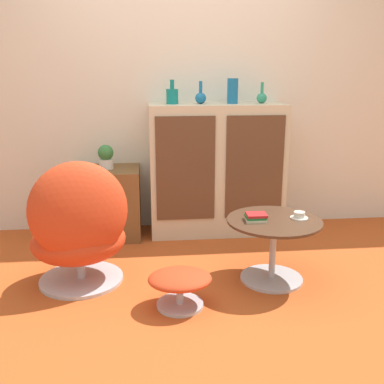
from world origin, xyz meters
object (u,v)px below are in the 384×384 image
sideboard (216,170)px  vase_inner_right (233,91)px  coffee_table (273,241)px  teacup (299,216)px  tv_console (105,203)px  ottoman (180,282)px  vase_inner_left (201,97)px  egg_chair (79,228)px  vase_rightmost (262,97)px  vase_leftmost (172,96)px  potted_plant (106,156)px  book_stack (256,217)px

sideboard → vase_inner_right: size_ratio=5.57×
coffee_table → teacup: bearing=4.1°
tv_console → ottoman: size_ratio=1.55×
ottoman → vase_inner_left: size_ratio=2.11×
teacup → egg_chair: bearing=178.0°
ottoman → vase_inner_right: 1.80m
tv_console → vase_rightmost: 1.63m
vase_leftmost → teacup: 1.49m
coffee_table → teacup: 0.25m
teacup → vase_leftmost: bearing=128.5°
potted_plant → teacup: potted_plant is taller
sideboard → coffee_table: sideboard is taller
ottoman → vase_inner_left: vase_inner_left is taller
ottoman → potted_plant: 1.50m
ottoman → vase_rightmost: bearing=58.5°
potted_plant → book_stack: (1.06, -1.01, -0.24)m
vase_inner_left → potted_plant: bearing=-178.4°
sideboard → teacup: bearing=-67.4°
teacup → potted_plant: bearing=144.3°
egg_chair → vase_leftmost: bearing=54.3°
egg_chair → tv_console: bearing=84.8°
vase_inner_left → vase_inner_right: vase_inner_right is taller
coffee_table → potted_plant: bearing=140.1°
ottoman → vase_rightmost: (0.81, 1.32, 1.03)m
vase_leftmost → vase_inner_right: bearing=0.0°
tv_console → teacup: 1.72m
vase_inner_right → book_stack: bearing=-91.1°
teacup → coffee_table: bearing=-175.9°
coffee_table → vase_inner_left: bearing=110.6°
tv_console → vase_inner_right: (1.11, 0.02, 0.95)m
vase_inner_left → book_stack: size_ratio=1.30×
teacup → sideboard: bearing=112.6°
egg_chair → vase_inner_right: (1.20, 0.96, 0.84)m
egg_chair → ottoman: (0.64, -0.36, -0.25)m
tv_console → ottoman: (0.56, -1.30, -0.14)m
vase_inner_right → sideboard: bearing=-178.3°
vase_rightmost → book_stack: vase_rightmost is taller
book_stack → ottoman: bearing=-151.7°
vase_leftmost → teacup: vase_leftmost is taller
tv_console → coffee_table: (1.23, -1.00, -0.01)m
coffee_table → vase_rightmost: vase_rightmost is taller
vase_leftmost → vase_rightmost: size_ratio=1.13×
ottoman → egg_chair: bearing=150.7°
vase_leftmost → book_stack: (0.49, -1.03, -0.74)m
vase_leftmost → teacup: bearing=-51.5°
vase_inner_left → sideboard: bearing=-1.6°
vase_inner_right → vase_inner_left: bearing=180.0°
tv_console → ottoman: bearing=-66.7°
vase_leftmost → potted_plant: 0.76m
egg_chair → coffee_table: (1.31, -0.06, -0.12)m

